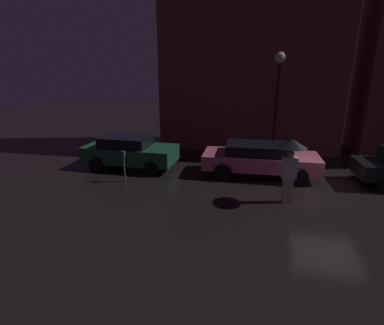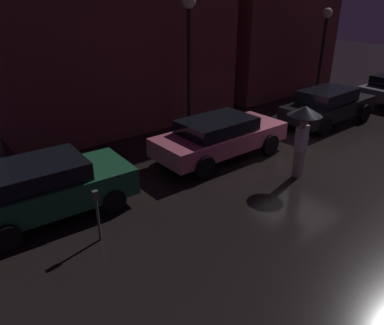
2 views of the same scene
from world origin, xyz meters
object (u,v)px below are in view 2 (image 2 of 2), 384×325
Objects in this scene: parking_meter at (97,210)px; street_lamp_near at (189,33)px; parked_car_pink at (220,136)px; parked_car_black at (328,105)px; pedestrian_with_umbrella at (304,124)px; street_lamp_far at (324,36)px; parked_car_green at (47,187)px.

parking_meter is 7.85m from street_lamp_near.
parked_car_pink is 0.93× the size of street_lamp_near.
parked_car_pink is at bearing 176.70° from parked_car_black.
parked_car_black is 5.61m from pedestrian_with_umbrella.
pedestrian_with_umbrella is at bearing -148.32° from street_lamp_far.
parking_meter is at bearing -161.54° from parked_car_pink.
parked_car_pink is 9.12m from street_lamp_far.
street_lamp_near is 7.86m from street_lamp_far.
pedestrian_with_umbrella reaches higher than parking_meter.
pedestrian_with_umbrella is at bearing -156.75° from parked_car_black.
parked_car_black reaches higher than parking_meter.
parked_car_green is 0.88× the size of parked_car_pink.
parking_meter is (-11.08, -1.65, -0.00)m from parked_car_black.
street_lamp_near reaches higher than parking_meter.
street_lamp_near is at bearing 150.97° from parked_car_black.
parked_car_black is 3.79× the size of parking_meter.
street_lamp_far is (7.62, 4.70, 1.53)m from pedestrian_with_umbrella.
parked_car_green is at bearing -158.10° from street_lamp_near.
pedestrian_with_umbrella is 0.49× the size of street_lamp_far.
parked_car_pink is 3.75× the size of parking_meter.
parked_car_black is at bearing -138.16° from street_lamp_far.
parking_meter is 0.28× the size of street_lamp_far.
pedestrian_with_umbrella is at bearing -70.74° from parked_car_pink.
parked_car_green reaches higher than parking_meter.
parked_car_green is at bearing 105.43° from parking_meter.
street_lamp_near is (0.69, 2.53, 2.99)m from parked_car_pink.
street_lamp_far is (7.83, -0.33, -0.58)m from street_lamp_near.
parked_car_black is 4.23m from street_lamp_far.
pedestrian_with_umbrella reaches higher than parked_car_green.
parked_car_pink is 5.47m from parking_meter.
parked_car_green is 7.46m from street_lamp_near.
pedestrian_with_umbrella is 0.43× the size of street_lamp_near.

